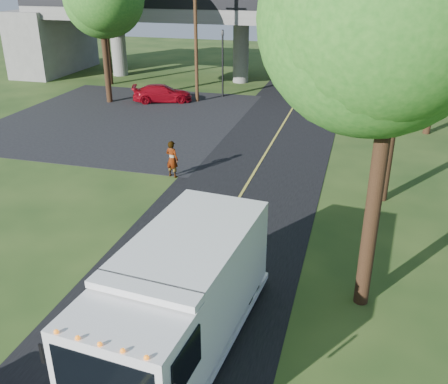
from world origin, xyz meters
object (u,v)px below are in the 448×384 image
at_px(step_van, 180,296).
at_px(tree_right_near, 411,0).
at_px(utility_pole, 196,40).
at_px(traffic_signal, 223,56).
at_px(pedestrian, 172,159).
at_px(red_sedan, 162,93).

bearing_deg(step_van, tree_right_near, 39.27).
bearing_deg(tree_right_near, utility_pole, 119.69).
height_order(utility_pole, step_van, utility_pole).
xyz_separation_m(traffic_signal, pedestrian, (2.20, -16.99, -2.27)).
distance_m(traffic_signal, red_sedan, 5.56).
distance_m(tree_right_near, pedestrian, 14.80).
xyz_separation_m(tree_right_near, red_sedan, (-15.77, 22.34, -8.15)).
height_order(traffic_signal, tree_right_near, tree_right_near).
relative_size(tree_right_near, step_van, 1.53).
bearing_deg(traffic_signal, tree_right_near, -65.05).
bearing_deg(red_sedan, step_van, -177.82).
xyz_separation_m(step_van, pedestrian, (-4.66, 11.45, -0.77)).
xyz_separation_m(utility_pole, tree_right_near, (13.21, -23.16, 4.21)).
relative_size(red_sedan, pedestrian, 2.44).
bearing_deg(utility_pole, step_van, -72.45).
relative_size(utility_pole, step_van, 1.17).
distance_m(tree_right_near, red_sedan, 28.53).
bearing_deg(utility_pole, red_sedan, -162.13).
relative_size(utility_pole, pedestrian, 4.84).
bearing_deg(tree_right_near, step_van, -145.92).
bearing_deg(utility_pole, pedestrian, -76.14).
relative_size(traffic_signal, utility_pole, 0.58).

